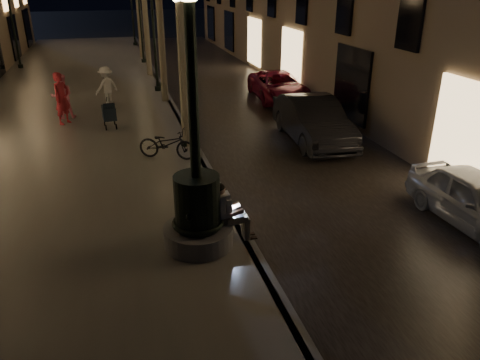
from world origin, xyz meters
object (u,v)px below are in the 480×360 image
object	(u,v)px
car_second	(313,120)
pedestrian_white	(106,86)
lamp_curb_d	(132,3)
bicycle	(167,144)
pedestrian_red	(62,98)
lamp_curb_c	(140,11)
car_front	(477,200)
car_third	(278,86)
pedestrian_pink	(62,96)
seated_man_laptop	(228,210)
lamp_curb_a	(181,48)
fountain_lamppost	(197,199)
lamp_curb_b	(153,23)
lamp_left_c	(11,13)
stroller	(109,113)

from	to	relation	value
car_second	pedestrian_white	size ratio (longest dim) A/B	2.83
lamp_curb_d	bicycle	distance (m)	25.14
pedestrian_red	pedestrian_white	world-z (taller)	pedestrian_red
lamp_curb_c	bicycle	world-z (taller)	lamp_curb_c
car_front	car_third	bearing A→B (deg)	89.60
car_front	pedestrian_pink	distance (m)	14.33
seated_man_laptop	lamp_curb_a	xyz separation A→B (m)	(0.09, 6.00, 2.35)
fountain_lamppost	lamp_curb_a	bearing A→B (deg)	83.35
lamp_curb_b	car_front	xyz separation A→B (m)	(5.50, -14.50, -2.62)
car_front	lamp_left_c	bearing A→B (deg)	117.20
stroller	pedestrian_red	bearing A→B (deg)	144.18
fountain_lamppost	car_front	xyz separation A→B (m)	(6.20, -0.50, -0.60)
lamp_curb_b	car_second	size ratio (longest dim) A/B	1.07
bicycle	stroller	bearing A→B (deg)	50.84
pedestrian_pink	lamp_left_c	bearing A→B (deg)	-79.43
fountain_lamppost	bicycle	bearing A→B (deg)	89.81
fountain_lamppost	lamp_curb_a	size ratio (longest dim) A/B	1.08
car_second	lamp_left_c	bearing A→B (deg)	128.55
lamp_curb_a	pedestrian_pink	xyz separation A→B (m)	(-3.90, 4.31, -2.20)
fountain_lamppost	car_second	bearing A→B (deg)	49.35
lamp_curb_b	car_third	distance (m)	6.24
lamp_curb_c	pedestrian_white	distance (m)	10.66
pedestrian_pink	seated_man_laptop	bearing A→B (deg)	105.59
fountain_lamppost	car_front	size ratio (longest dim) A/B	1.45
car_second	pedestrian_red	xyz separation A→B (m)	(-8.15, 3.73, 0.39)
car_second	bicycle	bearing A→B (deg)	-167.22
stroller	car_third	xyz separation A→B (m)	(7.42, 3.05, -0.12)
bicycle	pedestrian_pink	bearing A→B (deg)	58.28
stroller	car_front	bearing A→B (deg)	-53.97
car_third	pedestrian_white	world-z (taller)	pedestrian_white
lamp_curb_d	car_front	bearing A→B (deg)	-79.78
lamp_curb_c	pedestrian_white	xyz separation A→B (m)	(-2.29, -10.17, -2.24)
car_second	pedestrian_red	world-z (taller)	pedestrian_red
lamp_curb_a	lamp_curb_c	distance (m)	16.00
lamp_left_c	seated_man_laptop	bearing A→B (deg)	-72.32
fountain_lamppost	lamp_curb_c	world-z (taller)	fountain_lamppost
stroller	car_front	xyz separation A→B (m)	(7.77, -9.09, -0.12)
bicycle	pedestrian_red	bearing A→B (deg)	61.84
car_third	lamp_left_c	bearing A→B (deg)	143.56
fountain_lamppost	bicycle	world-z (taller)	fountain_lamppost
fountain_lamppost	lamp_curb_c	distance (m)	22.10
car_second	pedestrian_white	xyz separation A→B (m)	(-6.59, 6.00, 0.25)
stroller	pedestrian_white	world-z (taller)	pedestrian_white
seated_man_laptop	bicycle	bearing A→B (deg)	96.78
lamp_curb_a	car_front	bearing A→B (deg)	-49.76
lamp_curb_a	car_third	size ratio (longest dim) A/B	1.10
lamp_curb_d	car_second	xyz separation A→B (m)	(4.30, -24.18, -2.49)
seated_man_laptop	lamp_left_c	size ratio (longest dim) A/B	0.27
lamp_left_c	pedestrian_white	world-z (taller)	lamp_left_c
lamp_curb_b	bicycle	size ratio (longest dim) A/B	2.77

